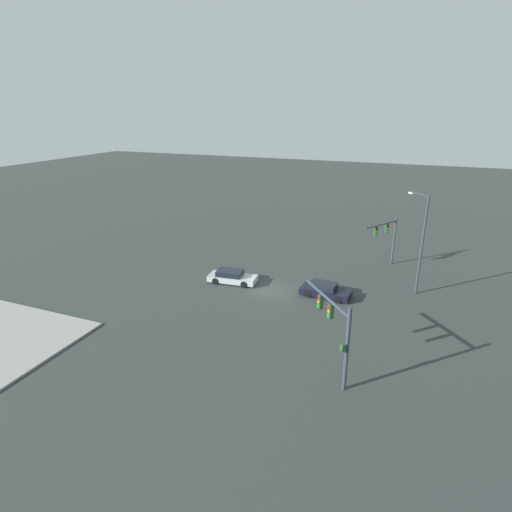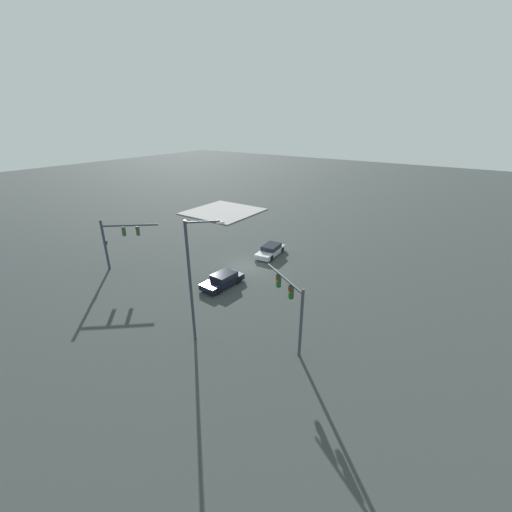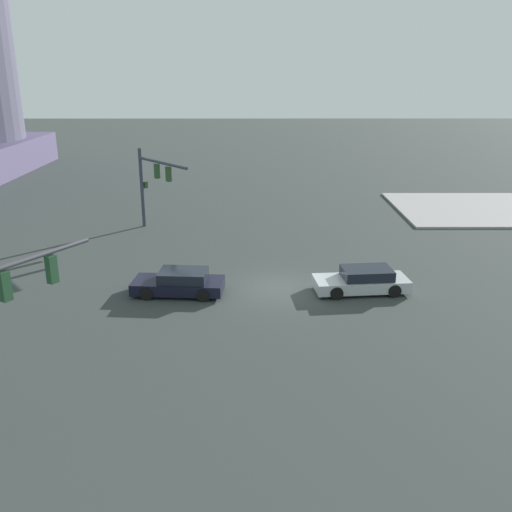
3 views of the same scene
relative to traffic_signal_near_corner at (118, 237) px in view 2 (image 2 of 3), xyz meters
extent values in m
plane|color=#323937|center=(-10.70, -8.00, -3.61)|extent=(199.08, 199.08, 0.00)
cube|color=#989493|center=(5.75, -23.55, -3.53)|extent=(11.00, 11.29, 0.15)
cylinder|color=#323A47|center=(1.06, 0.92, -0.90)|extent=(0.25, 0.25, 5.42)
cylinder|color=#323A47|center=(-1.08, -0.90, 1.17)|extent=(4.41, 3.78, 0.19)
cube|color=#284A25|center=(-0.55, -0.45, 0.55)|extent=(0.41, 0.41, 0.95)
cylinder|color=red|center=(-0.45, -0.57, 0.85)|extent=(0.19, 0.18, 0.20)
cylinder|color=orange|center=(-0.45, -0.57, 0.55)|extent=(0.19, 0.18, 0.20)
cylinder|color=green|center=(-0.45, -0.57, 0.25)|extent=(0.19, 0.18, 0.20)
cube|color=#284A25|center=(-1.62, -1.35, 0.55)|extent=(0.41, 0.41, 0.95)
cylinder|color=red|center=(-1.52, -1.48, 0.85)|extent=(0.19, 0.18, 0.20)
cylinder|color=orange|center=(-1.52, -1.48, 0.55)|extent=(0.19, 0.18, 0.20)
cylinder|color=green|center=(-1.52, -1.48, 0.25)|extent=(0.19, 0.18, 0.20)
cube|color=#284A25|center=(1.23, 0.72, -0.70)|extent=(0.38, 0.38, 0.44)
cylinder|color=#3E3D47|center=(-22.08, 1.62, -1.06)|extent=(0.20, 0.20, 5.10)
cylinder|color=#3E3D47|center=(-20.00, 0.36, 1.16)|extent=(4.24, 2.64, 0.15)
cube|color=#1E4227|center=(-20.85, 0.87, 0.56)|extent=(0.41, 0.39, 0.95)
cylinder|color=red|center=(-20.77, 1.01, 0.85)|extent=(0.20, 0.15, 0.20)
cylinder|color=orange|center=(-20.77, 1.01, 0.55)|extent=(0.20, 0.15, 0.20)
cylinder|color=green|center=(-20.77, 1.01, 0.25)|extent=(0.20, 0.15, 0.20)
cube|color=#1E4227|center=(-19.32, -0.05, 0.56)|extent=(0.41, 0.39, 0.95)
cylinder|color=red|center=(-19.24, 0.09, 0.85)|extent=(0.20, 0.15, 0.20)
cylinder|color=orange|center=(-19.24, 0.09, 0.55)|extent=(0.20, 0.15, 0.20)
cylinder|color=green|center=(-19.24, 0.09, 0.25)|extent=(0.20, 0.15, 0.20)
cylinder|color=#343944|center=(-14.97, 4.34, 0.90)|extent=(0.20, 0.20, 9.01)
cylinder|color=#343944|center=(-15.78, 3.59, 5.25)|extent=(1.69, 1.59, 0.12)
ellipsoid|color=silver|center=(-16.58, 2.84, 5.15)|extent=(0.64, 0.63, 0.20)
cube|color=#AEB5B9|center=(-11.09, -12.05, -3.17)|extent=(2.28, 4.75, 0.55)
cube|color=black|center=(-11.07, -12.32, -2.65)|extent=(1.84, 2.54, 0.50)
cylinder|color=black|center=(-12.08, -10.71, -3.29)|extent=(0.28, 0.66, 0.64)
cylinder|color=black|center=(-10.38, -10.55, -3.29)|extent=(0.28, 0.66, 0.64)
cylinder|color=black|center=(-11.81, -13.55, -3.29)|extent=(0.28, 0.66, 0.64)
cylinder|color=black|center=(-10.10, -13.38, -3.29)|extent=(0.28, 0.66, 0.64)
cube|color=black|center=(-11.35, -3.07, -3.17)|extent=(2.17, 4.52, 0.55)
cube|color=black|center=(-11.36, -3.33, -2.65)|extent=(1.79, 2.40, 0.50)
cylinder|color=black|center=(-12.11, -1.65, -3.29)|extent=(0.27, 0.65, 0.64)
cylinder|color=black|center=(-10.38, -1.77, -3.29)|extent=(0.27, 0.65, 0.64)
cylinder|color=black|center=(-12.31, -4.36, -3.29)|extent=(0.27, 0.65, 0.64)
cylinder|color=black|center=(-10.58, -4.49, -3.29)|extent=(0.27, 0.65, 0.64)
camera|label=1|loc=(22.39, 3.87, 12.29)|focal=29.37mm
camera|label=2|loc=(-29.73, 17.85, 11.31)|focal=22.78mm
camera|label=3|loc=(-36.90, -6.81, 6.93)|focal=39.41mm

